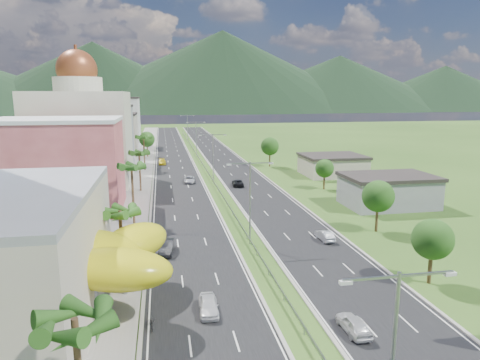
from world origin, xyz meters
TOP-DOWN VIEW (x-y plane):
  - ground at (0.00, 0.00)m, footprint 500.00×500.00m
  - road_left at (-7.50, 90.00)m, footprint 11.00×260.00m
  - road_right at (7.50, 90.00)m, footprint 11.00×260.00m
  - sidewalk_left at (-17.00, 90.00)m, footprint 7.00×260.00m
  - median_guardrail at (0.00, 71.99)m, footprint 0.10×216.06m
  - streetlight_median_a at (0.00, -25.00)m, footprint 6.04×0.25m
  - streetlight_median_b at (0.00, 10.00)m, footprint 6.04×0.25m
  - streetlight_median_c at (0.00, 50.00)m, footprint 6.04×0.25m
  - streetlight_median_d at (0.00, 95.00)m, footprint 6.04×0.25m
  - streetlight_median_e at (0.00, 140.00)m, footprint 6.04×0.25m
  - lime_canopy at (-20.00, -4.00)m, footprint 18.00×15.00m
  - pink_shophouse at (-28.00, 32.00)m, footprint 20.00×15.00m
  - domed_building at (-28.00, 55.00)m, footprint 20.00×20.00m
  - midrise_grey at (-27.00, 80.00)m, footprint 16.00×15.00m
  - midrise_beige at (-27.00, 102.00)m, footprint 16.00×15.00m
  - midrise_white at (-27.00, 125.00)m, footprint 16.00×15.00m
  - shed_near at (28.00, 25.00)m, footprint 15.00×10.00m
  - shed_far at (30.00, 55.00)m, footprint 14.00×12.00m
  - palm_tree_a at (-15.50, -22.00)m, footprint 3.60×3.60m
  - palm_tree_b at (-15.50, 2.00)m, footprint 3.60×3.60m
  - palm_tree_c at (-15.50, 22.00)m, footprint 3.60×3.60m
  - palm_tree_d at (-15.50, 45.00)m, footprint 3.60×3.60m
  - palm_tree_e at (-15.50, 70.00)m, footprint 3.60×3.60m
  - leafy_tree_lfar at (-15.50, 95.00)m, footprint 4.90×4.90m
  - leafy_tree_ra at (16.00, -5.00)m, footprint 4.20×4.20m
  - leafy_tree_rb at (19.00, 12.00)m, footprint 4.55×4.55m
  - leafy_tree_rc at (22.00, 40.00)m, footprint 3.85×3.85m
  - leafy_tree_rd at (18.00, 70.00)m, footprint 4.90×4.90m
  - mountain_ridge at (60.00, 450.00)m, footprint 860.00×140.00m
  - car_white_near_left at (-7.34, -7.06)m, footprint 1.82×4.23m
  - car_dark_left at (-10.84, 8.74)m, footprint 2.17×4.88m
  - car_silver_mid_left at (-5.15, 51.81)m, footprint 2.68×5.13m
  - car_yellow_far_left at (-11.02, 78.97)m, footprint 2.14×5.02m
  - car_white_near_right at (4.09, -12.44)m, footprint 1.77×4.19m
  - car_silver_right at (10.26, 9.61)m, footprint 1.54×4.10m
  - car_dark_far_right at (4.89, 46.49)m, footprint 2.65×5.04m
  - motorcycle at (-12.30, -8.77)m, footprint 0.78×2.09m

SIDE VIEW (x-z plane):
  - ground at x=0.00m, z-range 0.00..0.00m
  - mountain_ridge at x=60.00m, z-range -45.00..45.00m
  - road_left at x=-7.50m, z-range 0.00..0.04m
  - road_right at x=7.50m, z-range 0.00..0.04m
  - sidewalk_left at x=-17.00m, z-range 0.00..0.12m
  - median_guardrail at x=0.00m, z-range 0.24..1.00m
  - motorcycle at x=-12.30m, z-range 0.04..1.35m
  - car_silver_right at x=10.26m, z-range 0.04..1.38m
  - car_dark_far_right at x=4.89m, z-range 0.04..1.39m
  - car_silver_mid_left at x=-5.15m, z-range 0.04..1.42m
  - car_white_near_right at x=4.09m, z-range 0.04..1.46m
  - car_white_near_left at x=-7.34m, z-range 0.04..1.46m
  - car_yellow_far_left at x=-11.02m, z-range 0.04..1.48m
  - car_dark_left at x=-10.84m, z-range 0.04..1.60m
  - shed_far at x=30.00m, z-range 0.00..4.40m
  - shed_near at x=28.00m, z-range 0.00..5.00m
  - leafy_tree_rc at x=22.00m, z-range 1.21..7.54m
  - leafy_tree_ra at x=16.00m, z-range 1.33..8.23m
  - lime_canopy at x=-20.00m, z-range 1.29..8.69m
  - leafy_tree_rb at x=19.00m, z-range 1.44..8.92m
  - leafy_tree_lfar at x=-15.50m, z-range 1.55..9.60m
  - leafy_tree_rd at x=18.00m, z-range 1.55..9.60m
  - midrise_beige at x=-27.00m, z-range 0.00..13.00m
  - streetlight_median_a at x=0.00m, z-range 1.25..12.25m
  - streetlight_median_b at x=0.00m, z-range 1.25..12.25m
  - streetlight_median_c at x=0.00m, z-range 1.25..12.25m
  - streetlight_median_d at x=0.00m, z-range 1.25..12.25m
  - streetlight_median_e at x=0.00m, z-range 1.25..12.25m
  - palm_tree_b at x=-15.50m, z-range 3.01..11.11m
  - pink_shophouse at x=-28.00m, z-range 0.00..15.00m
  - palm_tree_d at x=-15.50m, z-range 3.24..11.84m
  - midrise_grey at x=-27.00m, z-range 0.00..16.00m
  - palm_tree_a at x=-15.50m, z-range 3.47..12.57m
  - palm_tree_e at x=-15.50m, z-range 3.61..13.01m
  - palm_tree_c at x=-15.50m, z-range 3.70..13.30m
  - midrise_white at x=-27.00m, z-range 0.00..18.00m
  - domed_building at x=-28.00m, z-range -3.00..25.70m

